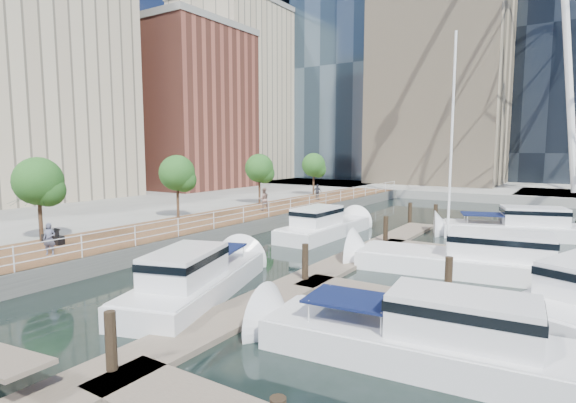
# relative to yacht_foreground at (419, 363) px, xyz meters

# --- Properties ---
(ground) EXTENTS (520.00, 520.00, 0.00)m
(ground) POSITION_rel_yacht_foreground_xyz_m (-9.61, -3.22, 0.00)
(ground) COLOR black
(ground) RESTS_ON ground
(boardwalk) EXTENTS (6.00, 60.00, 1.00)m
(boardwalk) POSITION_rel_yacht_foreground_xyz_m (-18.61, 11.78, 0.50)
(boardwalk) COLOR brown
(boardwalk) RESTS_ON ground
(seawall) EXTENTS (0.25, 60.00, 1.00)m
(seawall) POSITION_rel_yacht_foreground_xyz_m (-15.61, 11.78, 0.50)
(seawall) COLOR #595954
(seawall) RESTS_ON ground
(land_inland) EXTENTS (48.00, 90.00, 1.00)m
(land_inland) POSITION_rel_yacht_foreground_xyz_m (-45.61, 11.78, 0.50)
(land_inland) COLOR gray
(land_inland) RESTS_ON ground
(land_far) EXTENTS (200.00, 114.00, 1.00)m
(land_far) POSITION_rel_yacht_foreground_xyz_m (-9.61, 98.78, 0.50)
(land_far) COLOR gray
(land_far) RESTS_ON ground
(railing) EXTENTS (0.10, 60.00, 1.05)m
(railing) POSITION_rel_yacht_foreground_xyz_m (-15.71, 11.78, 1.52)
(railing) COLOR white
(railing) RESTS_ON boardwalk
(floating_docks) EXTENTS (16.00, 34.00, 2.60)m
(floating_docks) POSITION_rel_yacht_foreground_xyz_m (-1.65, 6.76, 0.49)
(floating_docks) COLOR #6D6051
(floating_docks) RESTS_ON ground
(midrise_condos) EXTENTS (19.00, 67.00, 28.00)m
(midrise_condos) POSITION_rel_yacht_foreground_xyz_m (-43.18, 23.60, 13.42)
(midrise_condos) COLOR #BCAD8E
(midrise_condos) RESTS_ON ground
(street_trees) EXTENTS (2.60, 42.60, 4.60)m
(street_trees) POSITION_rel_yacht_foreground_xyz_m (-21.01, 10.78, 4.29)
(street_trees) COLOR #3F2B1C
(street_trees) RESTS_ON ground
(yacht_foreground) EXTENTS (10.13, 3.62, 2.15)m
(yacht_foreground) POSITION_rel_yacht_foreground_xyz_m (0.00, 0.00, 0.00)
(yacht_foreground) COLOR silver
(yacht_foreground) RESTS_ON ground
(pedestrian_near) EXTENTS (0.67, 0.64, 1.53)m
(pedestrian_near) POSITION_rel_yacht_foreground_xyz_m (-17.53, -0.71, 1.77)
(pedestrian_near) COLOR #52566E
(pedestrian_near) RESTS_ON boardwalk
(pedestrian_mid) EXTENTS (1.14, 1.16, 1.89)m
(pedestrian_mid) POSITION_rel_yacht_foreground_xyz_m (-18.08, 17.40, 1.95)
(pedestrian_mid) COLOR #86675C
(pedestrian_mid) RESTS_ON boardwalk
(pedestrian_far) EXTENTS (0.94, 0.45, 1.56)m
(pedestrian_far) POSITION_rel_yacht_foreground_xyz_m (-18.34, 26.92, 1.78)
(pedestrian_far) COLOR #383B46
(pedestrian_far) RESTS_ON boardwalk
(moored_yachts) EXTENTS (21.17, 39.24, 11.50)m
(moored_yachts) POSITION_rel_yacht_foreground_xyz_m (-1.53, 9.33, 0.00)
(moored_yachts) COLOR white
(moored_yachts) RESTS_ON ground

